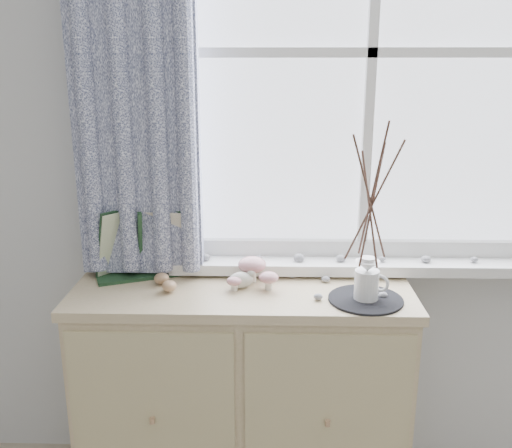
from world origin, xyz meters
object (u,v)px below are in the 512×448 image
toadstool_cluster (254,270)px  twig_pitcher (372,198)px  sideboard (243,394)px  botanical_book (139,245)px

toadstool_cluster → twig_pitcher: twig_pitcher is taller
sideboard → twig_pitcher: 0.89m
sideboard → toadstool_cluster: bearing=41.9°
botanical_book → toadstool_cluster: botanical_book is taller
twig_pitcher → botanical_book: bearing=-168.0°
sideboard → twig_pitcher: bearing=-12.8°
toadstool_cluster → sideboard: bearing=-138.1°
toadstool_cluster → twig_pitcher: (0.38, -0.13, 0.30)m
botanical_book → toadstool_cluster: (0.42, -0.04, -0.08)m
sideboard → twig_pitcher: (0.42, -0.10, 0.78)m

